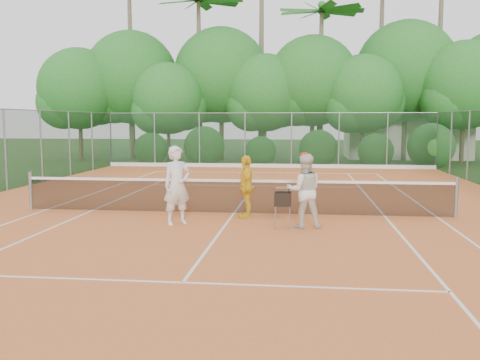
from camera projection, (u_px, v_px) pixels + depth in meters
name	position (u px, v px, depth m)	size (l,w,h in m)	color
ground	(234.00, 214.00, 14.84)	(120.00, 120.00, 0.00)	#224518
clay_court	(234.00, 214.00, 14.84)	(18.00, 36.00, 0.02)	orange
club_building	(405.00, 136.00, 37.34)	(8.00, 5.00, 3.00)	beige
tennis_net	(234.00, 195.00, 14.78)	(11.97, 0.10, 1.10)	gray
player_white	(177.00, 185.00, 13.25)	(0.71, 0.47, 1.96)	silver
player_center_grp	(304.00, 190.00, 12.86)	(0.96, 0.79, 1.82)	silver
player_yellow	(246.00, 187.00, 14.18)	(0.98, 0.41, 1.67)	yellow
ball_hopper	(283.00, 200.00, 12.76)	(0.38, 0.38, 0.87)	gray
stray_ball_a	(233.00, 170.00, 27.36)	(0.07, 0.07, 0.07)	gold
stray_ball_b	(280.00, 172.00, 26.75)	(0.07, 0.07, 0.07)	yellow
stray_ball_c	(258.00, 178.00, 23.86)	(0.07, 0.07, 0.07)	yellow
court_markings	(234.00, 214.00, 14.84)	(11.03, 23.83, 0.01)	white
fence_back	(268.00, 140.00, 29.48)	(18.07, 0.07, 3.00)	#19381E
tropical_treeline	(296.00, 81.00, 34.08)	(32.10, 8.49, 15.03)	brown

